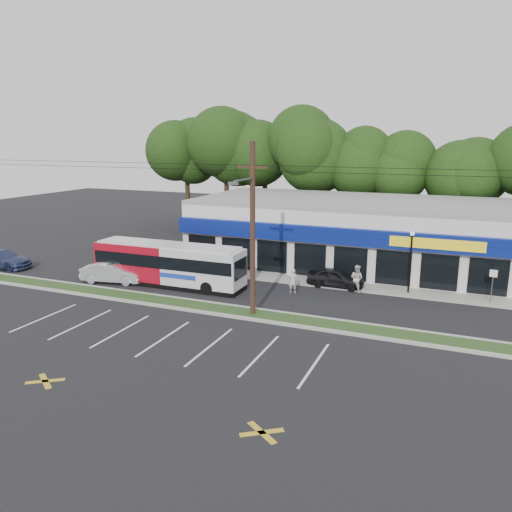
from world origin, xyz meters
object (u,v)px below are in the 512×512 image
object	(u,v)px
car_dark	(336,278)
metrobus	(169,263)
car_silver	(113,272)
pedestrian_a	(293,281)
sign_post	(493,280)
pedestrian_b	(357,278)
utility_pole	(249,224)
car_blue	(1,259)
lamp_post	(411,255)

from	to	relation	value
car_dark	metrobus	bearing A→B (deg)	111.34
car_dark	car_silver	size ratio (longest dim) A/B	0.87
car_dark	pedestrian_a	world-z (taller)	pedestrian_a
sign_post	pedestrian_b	xyz separation A→B (m)	(-8.32, -0.57, -0.63)
metrobus	car_dark	size ratio (longest dim) A/B	2.80
utility_pole	pedestrian_b	bearing A→B (deg)	55.58
car_silver	car_blue	distance (m)	11.00
car_silver	pedestrian_b	distance (m)	17.28
utility_pole	pedestrian_a	xyz separation A→B (m)	(0.96, 5.07, -4.57)
sign_post	metrobus	bearing A→B (deg)	-168.97
utility_pole	pedestrian_b	distance (m)	9.68
sign_post	car_dark	world-z (taller)	sign_post
lamp_post	car_silver	distance (m)	20.78
sign_post	pedestrian_b	bearing A→B (deg)	-176.07
lamp_post	car_silver	bearing A→B (deg)	-165.16
sign_post	pedestrian_b	size ratio (longest dim) A/B	1.20
utility_pole	metrobus	distance (m)	9.34
sign_post	car_blue	size ratio (longest dim) A/B	0.44
metrobus	car_silver	size ratio (longest dim) A/B	2.45
pedestrian_a	pedestrian_b	world-z (taller)	pedestrian_b
car_dark	pedestrian_a	xyz separation A→B (m)	(-2.33, -2.50, 0.17)
car_blue	pedestrian_b	distance (m)	28.04
metrobus	pedestrian_b	xyz separation A→B (m)	(12.58, 3.50, -0.65)
metrobus	car_blue	distance (m)	15.15
lamp_post	pedestrian_a	xyz separation A→B (m)	(-7.20, -2.80, -1.82)
car_dark	car_blue	xyz separation A→B (m)	(-26.12, -5.00, 0.06)
pedestrian_b	lamp_post	bearing A→B (deg)	-145.34
lamp_post	car_blue	distance (m)	31.51
car_blue	car_silver	bearing A→B (deg)	-95.06
utility_pole	car_silver	world-z (taller)	utility_pole
lamp_post	metrobus	distance (m)	16.51
car_dark	car_silver	distance (m)	15.93
lamp_post	pedestrian_a	bearing A→B (deg)	-158.76
sign_post	car_silver	xyz separation A→B (m)	(-25.00, -5.07, -0.81)
car_dark	pedestrian_b	world-z (taller)	pedestrian_b
metrobus	car_blue	xyz separation A→B (m)	(-15.10, -1.00, -0.84)
utility_pole	sign_post	size ratio (longest dim) A/B	22.47
car_blue	pedestrian_b	world-z (taller)	pedestrian_b
pedestrian_b	utility_pole	bearing A→B (deg)	76.73
car_silver	metrobus	bearing A→B (deg)	-88.24
utility_pole	pedestrian_a	distance (m)	6.89
car_silver	car_blue	bearing A→B (deg)	78.05
sign_post	pedestrian_b	distance (m)	8.36
sign_post	pedestrian_a	xyz separation A→B (m)	(-12.20, -2.57, -0.71)
utility_pole	lamp_post	bearing A→B (deg)	43.95
car_silver	lamp_post	bearing A→B (deg)	-87.10
utility_pole	car_blue	bearing A→B (deg)	173.57
sign_post	metrobus	distance (m)	21.30
car_dark	car_silver	xyz separation A→B (m)	(-15.12, -5.00, 0.07)
utility_pole	metrobus	bearing A→B (deg)	155.20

